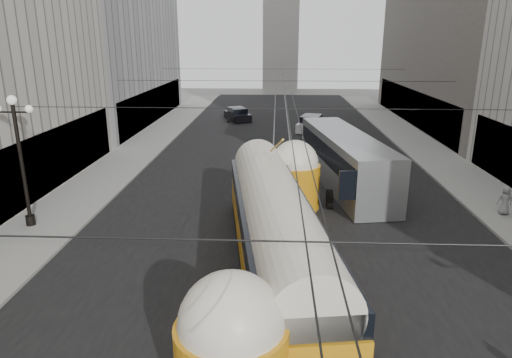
# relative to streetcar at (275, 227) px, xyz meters

# --- Properties ---
(road) EXTENTS (20.00, 85.00, 0.02)m
(road) POSITION_rel_streetcar_xyz_m (0.50, 18.33, -1.88)
(road) COLOR black
(road) RESTS_ON ground
(sidewalk_left) EXTENTS (4.00, 72.00, 0.15)m
(sidewalk_left) POSITION_rel_streetcar_xyz_m (-11.50, 21.83, -1.80)
(sidewalk_left) COLOR gray
(sidewalk_left) RESTS_ON ground
(sidewalk_right) EXTENTS (4.00, 72.00, 0.15)m
(sidewalk_right) POSITION_rel_streetcar_xyz_m (12.50, 21.83, -1.80)
(sidewalk_right) COLOR gray
(sidewalk_right) RESTS_ON ground
(rail_left) EXTENTS (0.12, 85.00, 0.04)m
(rail_left) POSITION_rel_streetcar_xyz_m (-0.25, 18.33, -1.88)
(rail_left) COLOR gray
(rail_left) RESTS_ON ground
(rail_right) EXTENTS (0.12, 85.00, 0.04)m
(rail_right) POSITION_rel_streetcar_xyz_m (1.25, 18.33, -1.88)
(rail_right) COLOR gray
(rail_right) RESTS_ON ground
(distant_tower) EXTENTS (6.00, 6.00, 31.36)m
(distant_tower) POSITION_rel_streetcar_xyz_m (0.50, 65.83, 13.09)
(distant_tower) COLOR #B2AFA8
(distant_tower) RESTS_ON ground
(lamppost_left_mid) EXTENTS (1.86, 0.44, 6.37)m
(lamppost_left_mid) POSITION_rel_streetcar_xyz_m (-12.10, 3.83, 1.86)
(lamppost_left_mid) COLOR black
(lamppost_left_mid) RESTS_ON sidewalk_left
(catenary) EXTENTS (25.00, 72.00, 0.23)m
(catenary) POSITION_rel_streetcar_xyz_m (0.62, 17.32, 4.00)
(catenary) COLOR black
(catenary) RESTS_ON ground
(streetcar) EXTENTS (4.81, 17.40, 3.85)m
(streetcar) POSITION_rel_streetcar_xyz_m (0.00, 0.00, 0.00)
(streetcar) COLOR orange
(streetcar) RESTS_ON ground
(city_bus) EXTENTS (4.68, 13.24, 3.28)m
(city_bus) POSITION_rel_streetcar_xyz_m (4.32, 11.55, -0.08)
(city_bus) COLOR #999D9E
(city_bus) RESTS_ON ground
(sedan_white_far) EXTENTS (3.34, 5.34, 1.57)m
(sedan_white_far) POSITION_rel_streetcar_xyz_m (3.51, 29.62, -1.17)
(sedan_white_far) COLOR white
(sedan_white_far) RESTS_ON ground
(sedan_dark_far) EXTENTS (3.56, 4.98, 1.46)m
(sedan_dark_far) POSITION_rel_streetcar_xyz_m (-4.50, 35.46, -1.22)
(sedan_dark_far) COLOR black
(sedan_dark_far) RESTS_ON ground
(pedestrian_sidewalk_right) EXTENTS (0.76, 0.49, 1.53)m
(pedestrian_sidewalk_right) POSITION_rel_streetcar_xyz_m (11.98, 6.38, -0.97)
(pedestrian_sidewalk_right) COLOR gray
(pedestrian_sidewalk_right) RESTS_ON sidewalk_right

